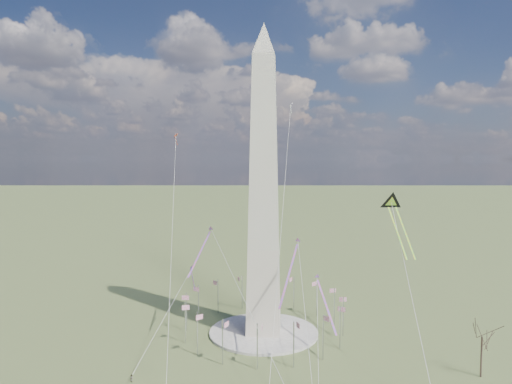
# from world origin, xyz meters

# --- Properties ---
(ground) EXTENTS (2000.00, 2000.00, 0.00)m
(ground) POSITION_xyz_m (0.00, 0.00, 0.00)
(ground) COLOR #40552A
(ground) RESTS_ON ground
(plaza) EXTENTS (36.00, 36.00, 0.80)m
(plaza) POSITION_xyz_m (0.00, 0.00, 0.40)
(plaza) COLOR beige
(plaza) RESTS_ON ground
(washington_monument) EXTENTS (15.56, 15.56, 100.00)m
(washington_monument) POSITION_xyz_m (0.00, 0.00, 47.95)
(washington_monument) COLOR #ADA491
(washington_monument) RESTS_ON plaza
(flagpole_ring) EXTENTS (54.40, 54.40, 13.00)m
(flagpole_ring) POSITION_xyz_m (-0.00, -0.00, 7.27)
(flagpole_ring) COLOR silver
(flagpole_ring) RESTS_ON ground
(tree_near) EXTENTS (9.42, 9.42, 16.48)m
(tree_near) POSITION_xyz_m (59.52, -25.43, 11.76)
(tree_near) COLOR #402D27
(tree_near) RESTS_ON ground
(person_west) EXTENTS (1.18, 1.14, 1.92)m
(person_west) POSITION_xyz_m (-31.97, -35.73, 0.96)
(person_west) COLOR gray
(person_west) RESTS_ON ground
(kite_delta_black) EXTENTS (8.28, 22.01, 18.14)m
(kite_delta_black) POSITION_xyz_m (41.52, 2.58, 42.82)
(kite_delta_black) COLOR black
(kite_delta_black) RESTS_ON ground
(kite_diamond_purple) EXTENTS (1.87, 3.13, 9.63)m
(kite_diamond_purple) POSITION_xyz_m (-23.48, -1.02, 21.25)
(kite_diamond_purple) COLOR #3D1768
(kite_diamond_purple) RESTS_ON ground
(kite_streamer_left) EXTENTS (6.53, 22.95, 15.97)m
(kite_streamer_left) POSITION_xyz_m (9.33, -12.20, 26.93)
(kite_streamer_left) COLOR #FF5028
(kite_streamer_left) RESTS_ON ground
(kite_streamer_mid) EXTENTS (5.04, 19.40, 13.43)m
(kite_streamer_mid) POSITION_xyz_m (-20.31, 0.84, 29.01)
(kite_streamer_mid) COLOR #FF5028
(kite_streamer_mid) RESTS_ON ground
(kite_streamer_right) EXTENTS (6.01, 18.90, 13.21)m
(kite_streamer_right) POSITION_xyz_m (19.09, -7.33, 15.14)
(kite_streamer_right) COLOR #FF5028
(kite_streamer_right) RESTS_ON ground
(kite_small_red) EXTENTS (1.48, 2.20, 4.67)m
(kite_small_red) POSITION_xyz_m (-37.96, 34.75, 66.83)
(kite_small_red) COLOR #F4441C
(kite_small_red) RESTS_ON ground
(kite_small_white) EXTENTS (1.39, 2.17, 4.78)m
(kite_small_white) POSITION_xyz_m (8.21, 43.35, 79.72)
(kite_small_white) COLOR silver
(kite_small_white) RESTS_ON ground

